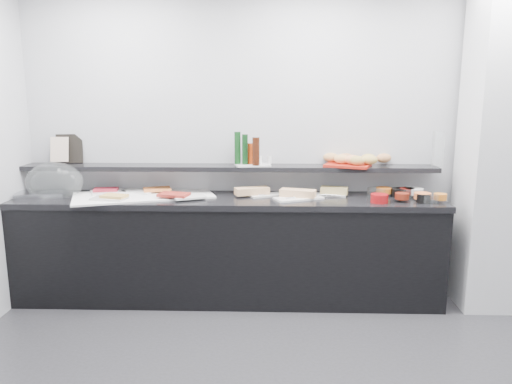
{
  "coord_description": "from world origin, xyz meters",
  "views": [
    {
      "loc": [
        -0.33,
        -2.43,
        1.78
      ],
      "look_at": [
        -0.45,
        1.45,
        1.0
      ],
      "focal_mm": 35.0,
      "sensor_mm": 36.0,
      "label": 1
    }
  ],
  "objects_px": {
    "cloche_base": "(40,194)",
    "bread_tray": "(348,165)",
    "sandwich_plate_mid": "(298,198)",
    "framed_print": "(69,149)",
    "carafe": "(438,149)",
    "condiment_tray": "(253,165)"
  },
  "relations": [
    {
      "from": "cloche_base",
      "to": "bread_tray",
      "type": "relative_size",
      "value": 1.04
    },
    {
      "from": "sandwich_plate_mid",
      "to": "framed_print",
      "type": "height_order",
      "value": "framed_print"
    },
    {
      "from": "carafe",
      "to": "condiment_tray",
      "type": "bearing_deg",
      "value": 179.59
    },
    {
      "from": "sandwich_plate_mid",
      "to": "framed_print",
      "type": "relative_size",
      "value": 1.54
    },
    {
      "from": "framed_print",
      "to": "condiment_tray",
      "type": "xyz_separation_m",
      "value": [
        1.65,
        -0.11,
        -0.12
      ]
    },
    {
      "from": "carafe",
      "to": "sandwich_plate_mid",
      "type": "bearing_deg",
      "value": -170.51
    },
    {
      "from": "sandwich_plate_mid",
      "to": "framed_print",
      "type": "bearing_deg",
      "value": 146.88
    },
    {
      "from": "bread_tray",
      "to": "sandwich_plate_mid",
      "type": "bearing_deg",
      "value": -134.95
    },
    {
      "from": "framed_print",
      "to": "carafe",
      "type": "bearing_deg",
      "value": -12.68
    },
    {
      "from": "cloche_base",
      "to": "framed_print",
      "type": "distance_m",
      "value": 0.48
    },
    {
      "from": "cloche_base",
      "to": "condiment_tray",
      "type": "height_order",
      "value": "condiment_tray"
    },
    {
      "from": "framed_print",
      "to": "bread_tray",
      "type": "distance_m",
      "value": 2.47
    },
    {
      "from": "cloche_base",
      "to": "condiment_tray",
      "type": "relative_size",
      "value": 1.32
    },
    {
      "from": "framed_print",
      "to": "condiment_tray",
      "type": "height_order",
      "value": "framed_print"
    },
    {
      "from": "condiment_tray",
      "to": "bread_tray",
      "type": "bearing_deg",
      "value": -15.02
    },
    {
      "from": "framed_print",
      "to": "condiment_tray",
      "type": "bearing_deg",
      "value": -14.33
    },
    {
      "from": "carafe",
      "to": "cloche_base",
      "type": "bearing_deg",
      "value": -177.64
    },
    {
      "from": "framed_print",
      "to": "bread_tray",
      "type": "height_order",
      "value": "framed_print"
    },
    {
      "from": "bread_tray",
      "to": "condiment_tray",
      "type": "bearing_deg",
      "value": -160.45
    },
    {
      "from": "sandwich_plate_mid",
      "to": "framed_print",
      "type": "distance_m",
      "value": 2.1
    },
    {
      "from": "condiment_tray",
      "to": "carafe",
      "type": "relative_size",
      "value": 0.98
    },
    {
      "from": "sandwich_plate_mid",
      "to": "condiment_tray",
      "type": "relative_size",
      "value": 1.37
    }
  ]
}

